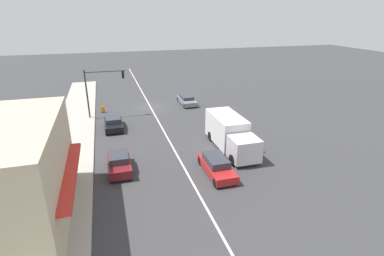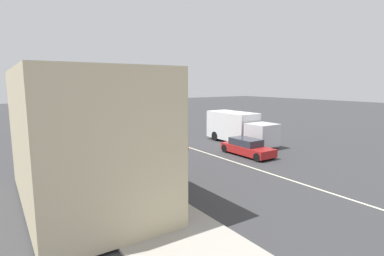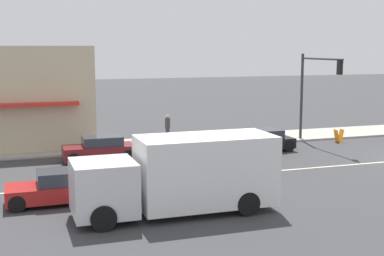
{
  "view_description": "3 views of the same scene",
  "coord_description": "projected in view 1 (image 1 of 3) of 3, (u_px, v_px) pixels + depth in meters",
  "views": [
    {
      "loc": [
        5.39,
        37.92,
        11.68
      ],
      "look_at": [
        -1.28,
        15.18,
        2.51
      ],
      "focal_mm": 28.0,
      "sensor_mm": 36.0,
      "label": 1
    },
    {
      "loc": [
        14.15,
        35.47,
        5.61
      ],
      "look_at": [
        0.51,
        15.12,
        1.93
      ],
      "focal_mm": 28.0,
      "sensor_mm": 36.0,
      "label": 2
    },
    {
      "loc": [
        -23.38,
        20.66,
        6.13
      ],
      "look_at": [
        1.48,
        12.25,
        2.15
      ],
      "focal_mm": 50.0,
      "sensor_mm": 36.0,
      "label": 3
    }
  ],
  "objects": [
    {
      "name": "sidewalk_right",
      "position": [
        63.0,
        193.0,
        20.62
      ],
      "size": [
        4.0,
        73.0,
        0.12
      ],
      "primitive_type": "cube",
      "color": "#A8A399",
      "rests_on": "ground"
    },
    {
      "name": "delivery_truck",
      "position": [
        230.0,
        133.0,
        27.1
      ],
      "size": [
        2.44,
        7.5,
        2.87
      ],
      "color": "silver",
      "rests_on": "ground"
    },
    {
      "name": "building_corner_store",
      "position": [
        14.0,
        176.0,
        16.64
      ],
      "size": [
        5.87,
        10.39,
        6.09
      ],
      "color": "#C6B793",
      "rests_on": "sidewalk_right"
    },
    {
      "name": "ground_plane",
      "position": [
        186.0,
        172.0,
        23.45
      ],
      "size": [
        160.0,
        160.0,
        0.0
      ],
      "primitive_type": "plane",
      "color": "#38383A"
    },
    {
      "name": "pedestrian",
      "position": [
        63.0,
        140.0,
        26.67
      ],
      "size": [
        0.34,
        0.34,
        1.7
      ],
      "color": "#282D42",
      "rests_on": "sidewalk_right"
    },
    {
      "name": "lane_marking_center",
      "position": [
        150.0,
        107.0,
        39.56
      ],
      "size": [
        0.16,
        60.0,
        0.01
      ],
      "primitive_type": "cube",
      "color": "beige",
      "rests_on": "ground"
    },
    {
      "name": "hatchback_red",
      "position": [
        217.0,
        166.0,
        23.07
      ],
      "size": [
        1.76,
        4.45,
        1.32
      ],
      "color": "#AD1E1E",
      "rests_on": "ground"
    },
    {
      "name": "suv_black",
      "position": [
        114.0,
        123.0,
        31.96
      ],
      "size": [
        1.83,
        3.97,
        1.28
      ],
      "color": "black",
      "rests_on": "ground"
    },
    {
      "name": "sedan_maroon",
      "position": [
        119.0,
        163.0,
        23.4
      ],
      "size": [
        1.73,
        3.8,
        1.39
      ],
      "color": "maroon",
      "rests_on": "ground"
    },
    {
      "name": "warning_aframe_sign",
      "position": [
        103.0,
        109.0,
        37.26
      ],
      "size": [
        0.45,
        0.53,
        0.84
      ],
      "color": "orange",
      "rests_on": "ground"
    },
    {
      "name": "traffic_signal_main",
      "position": [
        99.0,
        85.0,
        34.25
      ],
      "size": [
        4.59,
        0.34,
        5.6
      ],
      "color": "#333338",
      "rests_on": "sidewalk_right"
    },
    {
      "name": "suv_grey",
      "position": [
        187.0,
        100.0,
        40.58
      ],
      "size": [
        1.79,
        4.26,
        1.16
      ],
      "color": "slate",
      "rests_on": "ground"
    }
  ]
}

